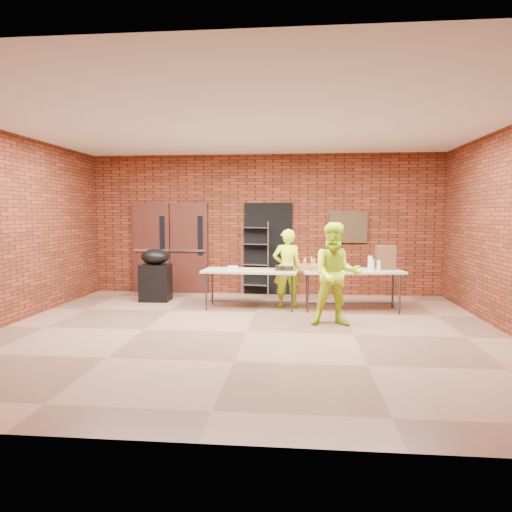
% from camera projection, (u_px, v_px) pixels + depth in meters
% --- Properties ---
extents(room, '(8.08, 7.08, 3.28)m').
position_uv_depth(room, '(247.00, 230.00, 6.99)').
color(room, brown).
rests_on(room, ground).
extents(double_doors, '(1.78, 0.12, 2.10)m').
position_uv_depth(double_doors, '(170.00, 248.00, 10.66)').
color(double_doors, '#431A13').
rests_on(double_doors, room).
extents(dark_doorway, '(1.10, 0.06, 2.10)m').
position_uv_depth(dark_doorway, '(268.00, 249.00, 10.46)').
color(dark_doorway, black).
rests_on(dark_doorway, room).
extents(bronze_plaque, '(0.85, 0.04, 0.70)m').
position_uv_depth(bronze_plaque, '(348.00, 227.00, 10.24)').
color(bronze_plaque, '#403019').
rests_on(bronze_plaque, room).
extents(wire_rack, '(0.64, 0.32, 1.68)m').
position_uv_depth(wire_rack, '(255.00, 258.00, 10.37)').
color(wire_rack, silver).
rests_on(wire_rack, room).
extents(table_left, '(1.89, 0.88, 0.76)m').
position_uv_depth(table_left, '(250.00, 273.00, 8.92)').
color(table_left, tan).
rests_on(table_left, room).
extents(table_right, '(1.97, 1.00, 0.78)m').
position_uv_depth(table_right, '(352.00, 273.00, 8.73)').
color(table_right, tan).
rests_on(table_right, room).
extents(basket_bananas, '(0.45, 0.35, 0.14)m').
position_uv_depth(basket_bananas, '(311.00, 267.00, 8.68)').
color(basket_bananas, '#AC7845').
rests_on(basket_bananas, table_right).
extents(basket_oranges, '(0.44, 0.34, 0.14)m').
position_uv_depth(basket_oranges, '(337.00, 266.00, 8.80)').
color(basket_oranges, '#AC7845').
rests_on(basket_oranges, table_right).
extents(basket_apples, '(0.43, 0.34, 0.13)m').
position_uv_depth(basket_apples, '(322.00, 268.00, 8.56)').
color(basket_apples, '#AC7845').
rests_on(basket_apples, table_right).
extents(muffin_tray, '(0.43, 0.43, 0.11)m').
position_uv_depth(muffin_tray, '(285.00, 268.00, 8.84)').
color(muffin_tray, '#144A13').
rests_on(muffin_tray, table_left).
extents(napkin_box, '(0.20, 0.13, 0.07)m').
position_uv_depth(napkin_box, '(233.00, 268.00, 8.99)').
color(napkin_box, silver).
rests_on(napkin_box, table_left).
extents(coffee_dispenser, '(0.35, 0.31, 0.46)m').
position_uv_depth(coffee_dispenser, '(385.00, 257.00, 8.80)').
color(coffee_dispenser, '#55301D').
rests_on(coffee_dispenser, table_right).
extents(cup_stack_front, '(0.07, 0.07, 0.22)m').
position_uv_depth(cup_stack_front, '(372.00, 265.00, 8.58)').
color(cup_stack_front, silver).
rests_on(cup_stack_front, table_right).
extents(cup_stack_mid, '(0.07, 0.07, 0.21)m').
position_uv_depth(cup_stack_mid, '(379.00, 266.00, 8.43)').
color(cup_stack_mid, silver).
rests_on(cup_stack_mid, table_right).
extents(cup_stack_back, '(0.09, 0.09, 0.27)m').
position_uv_depth(cup_stack_back, '(370.00, 263.00, 8.69)').
color(cup_stack_back, silver).
rests_on(cup_stack_back, table_right).
extents(covered_grill, '(0.63, 0.53, 1.11)m').
position_uv_depth(covered_grill, '(156.00, 275.00, 9.69)').
color(covered_grill, black).
rests_on(covered_grill, room).
extents(volunteer_woman, '(0.61, 0.44, 1.55)m').
position_uv_depth(volunteer_woman, '(287.00, 268.00, 9.00)').
color(volunteer_woman, '#BDE619').
rests_on(volunteer_woman, room).
extents(volunteer_man, '(0.86, 0.68, 1.71)m').
position_uv_depth(volunteer_man, '(336.00, 274.00, 7.50)').
color(volunteer_man, '#BDE619').
rests_on(volunteer_man, room).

